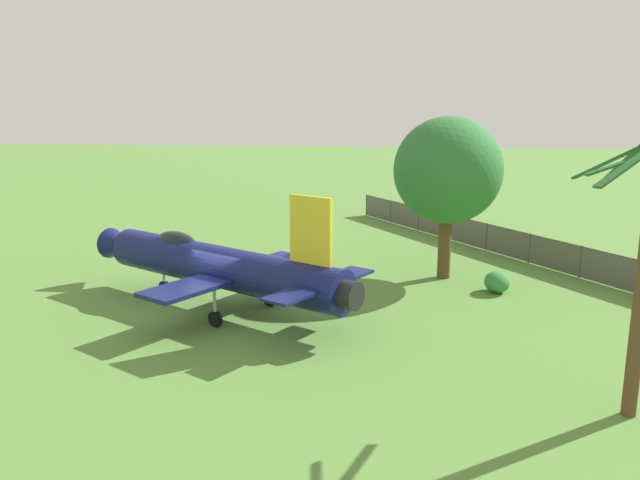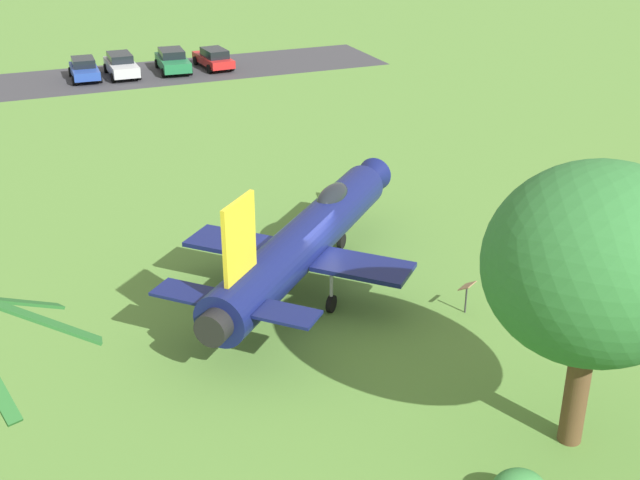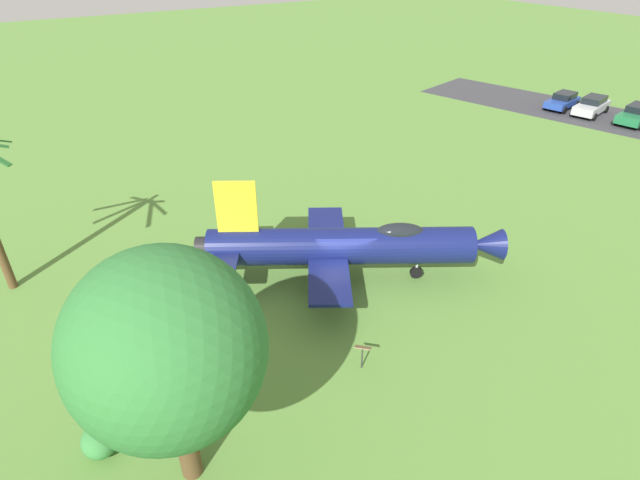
% 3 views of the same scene
% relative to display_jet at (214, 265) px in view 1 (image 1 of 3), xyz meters
% --- Properties ---
extents(ground_plane, '(200.00, 200.00, 0.00)m').
position_rel_display_jet_xyz_m(ground_plane, '(0.33, -0.20, -1.85)').
color(ground_plane, '#568438').
extents(display_jet, '(12.93, 9.55, 5.09)m').
position_rel_display_jet_xyz_m(display_jet, '(0.00, 0.00, 0.00)').
color(display_jet, '#111951').
rests_on(display_jet, ground_plane).
extents(shade_tree, '(5.07, 5.54, 7.70)m').
position_rel_display_jet_xyz_m(shade_tree, '(9.71, 5.77, 3.32)').
color(shade_tree, brown).
rests_on(shade_tree, ground_plane).
extents(perimeter_fence, '(18.27, 27.17, 1.59)m').
position_rel_display_jet_xyz_m(perimeter_fence, '(14.44, 9.14, -1.00)').
color(perimeter_fence, '#4C4238').
rests_on(perimeter_fence, ground_plane).
extents(shrub_near_fence, '(1.12, 1.31, 0.95)m').
position_rel_display_jet_xyz_m(shrub_near_fence, '(11.88, 3.55, -1.38)').
color(shrub_near_fence, '#387F3D').
rests_on(shrub_near_fence, ground_plane).
extents(info_plaque, '(0.71, 0.70, 1.14)m').
position_rel_display_jet_xyz_m(info_plaque, '(2.83, 5.00, -1.00)').
color(info_plaque, '#333333').
rests_on(info_plaque, ground_plane).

